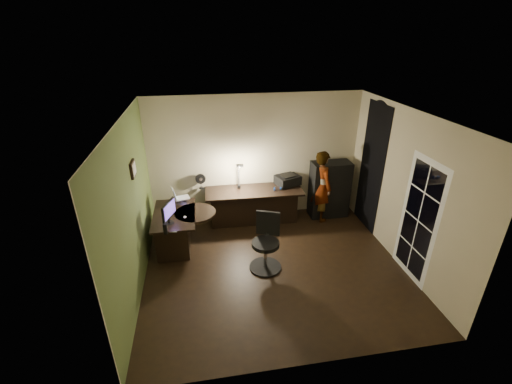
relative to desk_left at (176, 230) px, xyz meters
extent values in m
cube|color=black|center=(1.72, -0.95, -0.37)|extent=(4.50, 4.00, 0.01)
cube|color=silver|center=(1.72, -0.95, 2.34)|extent=(4.50, 4.00, 0.01)
cube|color=#BAAF8C|center=(1.72, 1.06, 0.99)|extent=(4.50, 0.01, 2.70)
cube|color=#BAAF8C|center=(1.72, -2.95, 0.99)|extent=(4.50, 0.01, 2.70)
cube|color=#BAAF8C|center=(-0.53, -0.95, 0.99)|extent=(0.01, 4.00, 2.70)
cube|color=#BAAF8C|center=(3.98, -0.95, 0.99)|extent=(0.01, 4.00, 2.70)
cube|color=#51642F|center=(-0.52, -0.95, 0.99)|extent=(0.00, 4.00, 2.70)
cube|color=black|center=(3.96, 0.20, 0.94)|extent=(0.01, 0.90, 2.60)
cube|color=white|center=(3.96, -1.50, 0.69)|extent=(0.02, 0.92, 2.10)
cube|color=black|center=(-0.50, -0.50, 1.49)|extent=(0.04, 0.30, 0.25)
cube|color=black|center=(0.00, 0.00, 0.00)|extent=(0.78, 1.26, 0.72)
cube|color=black|center=(1.63, 0.68, 0.02)|extent=(2.06, 0.77, 0.76)
cube|color=black|center=(3.33, 0.73, 0.27)|extent=(0.85, 0.43, 1.26)
cube|color=silver|center=(0.14, 0.48, 0.40)|extent=(0.25, 0.22, 0.09)
cube|color=silver|center=(0.14, 0.48, 0.54)|extent=(0.37, 0.36, 0.21)
cube|color=black|center=(-0.07, -0.32, 0.50)|extent=(0.26, 0.46, 0.30)
ellipsoid|color=silver|center=(0.20, -0.17, 0.36)|extent=(0.08, 0.09, 0.03)
cube|color=black|center=(0.19, -0.27, 0.35)|extent=(0.07, 0.13, 0.01)
cube|color=black|center=(0.24, 0.10, 0.36)|extent=(0.07, 0.14, 0.01)
cylinder|color=black|center=(-0.11, -0.66, 0.44)|extent=(0.07, 0.07, 0.19)
cube|color=silver|center=(0.02, -0.54, 0.35)|extent=(0.16, 0.21, 0.01)
cube|color=black|center=(0.53, 0.95, 0.57)|extent=(0.23, 0.15, 0.33)
cube|color=#133C9E|center=(2.11, 0.60, 0.45)|extent=(0.17, 0.09, 0.08)
cube|color=black|center=(2.40, 0.86, 0.52)|extent=(0.59, 0.53, 0.22)
cube|color=black|center=(1.33, 0.84, 0.74)|extent=(0.27, 0.33, 0.65)
cube|color=black|center=(1.56, -0.94, 0.14)|extent=(0.73, 0.73, 1.01)
imported|color=#D8A88C|center=(3.08, 0.59, 0.43)|extent=(0.52, 0.65, 1.58)
camera|label=1|loc=(0.58, -5.76, 3.48)|focal=24.00mm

